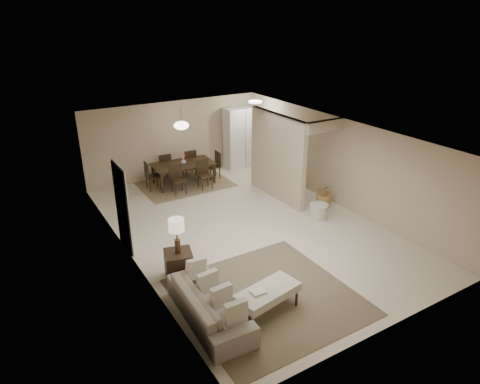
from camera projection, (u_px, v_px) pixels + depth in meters
floor at (247, 227)px, 11.02m from camera, size 9.00×9.00×0.00m
ceiling at (247, 133)px, 10.05m from camera, size 9.00×9.00×0.00m
back_wall at (175, 139)px, 14.08m from camera, size 6.00×0.00×6.00m
left_wall at (128, 209)px, 9.11m from camera, size 0.00×9.00×9.00m
right_wall at (338, 162)px, 11.96m from camera, size 0.00×9.00×9.00m
partition at (277, 157)px, 12.37m from camera, size 0.15×2.50×2.50m
doorway at (122, 208)px, 9.69m from camera, size 0.04×0.90×2.04m
pantry_cabinet at (241, 137)px, 15.00m from camera, size 1.20×0.55×2.10m
flush_light at (255, 102)px, 13.68m from camera, size 0.44×0.44×0.05m
living_rug at (267, 297)px, 8.34m from camera, size 3.20×3.20×0.01m
sofa at (210, 305)px, 7.62m from camera, size 2.20×0.94×0.63m
ottoman_bench at (268, 293)px, 7.87m from camera, size 1.32×0.78×0.45m
side_table at (179, 265)px, 8.82m from camera, size 0.68×0.68×0.61m
table_lamp at (176, 228)px, 8.48m from camera, size 0.32×0.32×0.76m
round_pouf at (319, 211)px, 11.46m from camera, size 0.50×0.50×0.39m
wicker_basket at (323, 200)px, 12.18m from camera, size 0.47×0.47×0.35m
dining_rug at (185, 184)px, 13.79m from camera, size 2.80×2.10×0.01m
dining_table at (184, 174)px, 13.66m from camera, size 1.99×1.19×0.68m
dining_chairs at (184, 171)px, 13.61m from camera, size 2.46×1.83×0.91m
vase at (183, 161)px, 13.49m from camera, size 0.22×0.22×0.17m
yellow_mat at (276, 189)px, 13.37m from camera, size 0.92×0.69×0.01m
pendant_light at (181, 125)px, 13.04m from camera, size 0.46×0.46×0.71m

